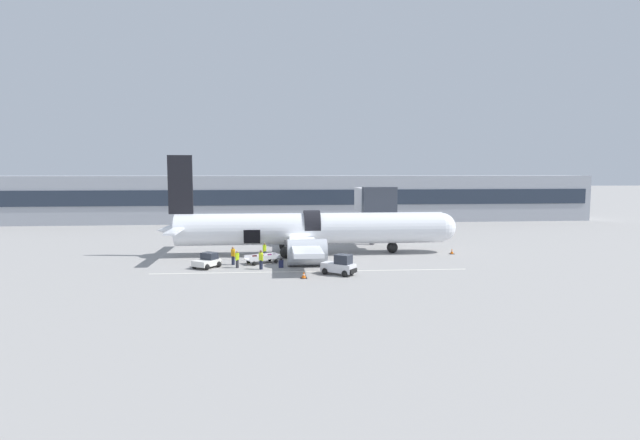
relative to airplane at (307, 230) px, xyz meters
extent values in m
plane|color=gray|center=(-1.16, -2.34, -2.63)|extent=(500.00, 500.00, 0.00)
cube|color=silver|center=(-0.31, -9.39, -2.62)|extent=(28.34, 0.67, 0.01)
cube|color=#9EA3AD|center=(-1.16, 36.69, 1.46)|extent=(109.65, 9.43, 8.17)
cube|color=#232D3D|center=(-1.16, 31.91, 1.86)|extent=(107.46, 0.16, 2.61)
cylinder|color=#4C4C51|center=(8.35, 6.29, -0.64)|extent=(0.60, 0.60, 3.97)
cube|color=silver|center=(8.35, 6.29, 2.79)|extent=(2.91, 9.21, 2.91)
cube|color=#333842|center=(8.35, 2.28, 2.79)|extent=(3.78, 1.60, 3.49)
cylinder|color=white|center=(0.46, 0.00, 0.16)|extent=(28.67, 3.36, 3.36)
sphere|color=white|center=(14.80, 0.00, 0.16)|extent=(3.19, 3.19, 3.19)
cone|color=white|center=(-13.87, 0.00, 0.16)|extent=(3.87, 3.09, 3.09)
cylinder|color=black|center=(0.46, -0.03, 0.46)|extent=(1.72, 3.37, 3.37)
cube|color=black|center=(-13.24, 0.00, 4.90)|extent=(2.52, 0.28, 6.13)
cube|color=white|center=(-13.22, -3.30, 0.49)|extent=(1.08, 6.61, 0.20)
cube|color=white|center=(-13.22, 3.31, 0.49)|extent=(1.08, 6.61, 0.20)
cube|color=white|center=(-0.68, -6.40, -0.77)|extent=(2.58, 11.80, 0.40)
cube|color=white|center=(-0.68, 6.41, -0.77)|extent=(2.58, 11.80, 0.40)
cylinder|color=#B2B7BF|center=(-0.48, -6.63, -1.34)|extent=(3.70, 2.52, 2.52)
cylinder|color=#B2B7BF|center=(-0.48, 6.64, -1.34)|extent=(3.70, 2.52, 2.52)
cube|color=black|center=(-5.84, -1.66, -0.43)|extent=(1.70, 0.12, 1.40)
cylinder|color=#56565B|center=(9.35, 0.00, -1.35)|extent=(0.22, 0.22, 1.34)
sphere|color=black|center=(9.35, 0.00, -2.02)|extent=(1.21, 1.21, 1.21)
cylinder|color=#56565B|center=(-2.40, -2.38, -1.35)|extent=(0.22, 0.22, 1.34)
sphere|color=black|center=(-2.40, -2.38, -2.02)|extent=(1.21, 1.21, 1.21)
cylinder|color=#56565B|center=(-2.40, 2.38, -1.35)|extent=(0.22, 0.22, 1.34)
sphere|color=black|center=(-2.40, 2.38, -2.02)|extent=(1.21, 1.21, 1.21)
cube|color=silver|center=(1.93, -10.91, -2.02)|extent=(3.06, 2.76, 0.75)
cube|color=#232833|center=(2.33, -11.22, -1.24)|extent=(1.68, 1.64, 0.81)
cube|color=black|center=(3.11, -11.82, -2.17)|extent=(0.79, 0.97, 0.37)
sphere|color=black|center=(2.34, -11.98, -2.35)|extent=(0.56, 0.56, 0.56)
sphere|color=black|center=(3.07, -11.04, -2.35)|extent=(0.56, 0.56, 0.56)
sphere|color=black|center=(0.79, -10.78, -2.35)|extent=(0.56, 0.56, 0.56)
sphere|color=black|center=(1.52, -9.83, -2.35)|extent=(0.56, 0.56, 0.56)
cube|color=silver|center=(-9.83, -6.80, -2.13)|extent=(2.64, 2.81, 0.52)
cube|color=#232833|center=(-9.60, -6.47, -1.56)|extent=(1.70, 1.63, 0.62)
cube|color=black|center=(-9.13, -5.81, -2.23)|extent=(1.23, 0.92, 0.26)
sphere|color=black|center=(-8.76, -6.59, -2.35)|extent=(0.56, 0.56, 0.56)
sphere|color=black|center=(-9.99, -5.72, -2.35)|extent=(0.56, 0.56, 0.56)
sphere|color=black|center=(-9.68, -7.88, -2.35)|extent=(0.56, 0.56, 0.56)
sphere|color=black|center=(-10.90, -7.01, -2.35)|extent=(0.56, 0.56, 0.56)
cube|color=silver|center=(-4.74, -4.98, -2.16)|extent=(3.55, 2.70, 0.05)
cube|color=silver|center=(-3.30, -4.25, -1.96)|extent=(0.67, 1.24, 0.35)
cube|color=silver|center=(-4.45, -5.56, -1.96)|extent=(2.91, 1.52, 0.35)
cube|color=silver|center=(-5.04, -4.40, -1.96)|extent=(2.91, 1.52, 0.35)
cube|color=#333338|center=(-2.87, -4.03, -2.36)|extent=(0.84, 0.48, 0.06)
sphere|color=black|center=(-3.41, -5.06, -2.43)|extent=(0.40, 0.40, 0.40)
sphere|color=black|center=(-4.02, -3.85, -2.43)|extent=(0.40, 0.40, 0.40)
sphere|color=black|center=(-5.46, -6.11, -2.43)|extent=(0.40, 0.40, 0.40)
sphere|color=black|center=(-6.08, -4.90, -2.43)|extent=(0.40, 0.40, 0.40)
cube|color=#4C1E1E|center=(-5.46, -5.24, -1.96)|extent=(0.46, 0.29, 0.36)
cube|color=#721951|center=(-4.77, -5.21, -1.96)|extent=(0.44, 0.39, 0.35)
cube|color=#721951|center=(-4.03, -4.77, -1.95)|extent=(0.40, 0.33, 0.37)
cylinder|color=#1E2338|center=(-7.50, -5.47, -2.20)|extent=(0.43, 0.43, 0.85)
cylinder|color=orange|center=(-7.50, -5.47, -1.44)|extent=(0.55, 0.55, 0.67)
sphere|color=#9E7556|center=(-7.50, -5.47, -0.99)|extent=(0.24, 0.24, 0.24)
cylinder|color=orange|center=(-7.63, -5.28, -1.52)|extent=(0.18, 0.18, 0.62)
cylinder|color=orange|center=(-7.36, -5.67, -1.52)|extent=(0.18, 0.18, 0.62)
cylinder|color=#2D2D33|center=(-6.99, -7.06, -2.24)|extent=(0.37, 0.37, 0.77)
cylinder|color=#B7E019|center=(-6.99, -7.06, -1.56)|extent=(0.47, 0.47, 0.60)
sphere|color=#9E7556|center=(-6.99, -7.06, -1.15)|extent=(0.21, 0.21, 0.21)
cylinder|color=#B7E019|center=(-6.91, -6.86, -1.62)|extent=(0.15, 0.15, 0.56)
cylinder|color=#B7E019|center=(-7.08, -7.26, -1.62)|extent=(0.15, 0.15, 0.56)
cylinder|color=#1E2338|center=(-4.55, -2.31, -2.24)|extent=(0.37, 0.37, 0.78)
cylinder|color=#B7E019|center=(-4.55, -2.31, -1.54)|extent=(0.47, 0.47, 0.61)
sphere|color=brown|center=(-4.55, -2.31, -1.13)|extent=(0.22, 0.22, 0.22)
cylinder|color=#B7E019|center=(-4.48, -2.11, -1.61)|extent=(0.15, 0.15, 0.56)
cylinder|color=#B7E019|center=(-4.63, -2.51, -1.61)|extent=(0.15, 0.15, 0.56)
cylinder|color=#1E2338|center=(-4.79, -7.97, -2.20)|extent=(0.44, 0.44, 0.86)
cylinder|color=#CCE523|center=(-4.79, -7.97, -1.43)|extent=(0.56, 0.56, 0.68)
sphere|color=brown|center=(-4.79, -7.97, -0.98)|extent=(0.24, 0.24, 0.24)
cylinder|color=#CCE523|center=(-4.64, -8.16, -1.51)|extent=(0.18, 0.18, 0.62)
cylinder|color=#CCE523|center=(-4.93, -7.78, -1.51)|extent=(0.18, 0.18, 0.62)
cube|color=#1E2347|center=(-2.96, -7.33, -2.28)|extent=(0.47, 0.29, 0.69)
cube|color=black|center=(-2.96, -7.33, -1.88)|extent=(0.28, 0.11, 0.12)
cube|color=black|center=(15.60, -1.37, -2.61)|extent=(0.50, 0.50, 0.03)
cone|color=orange|center=(15.60, -1.37, -2.33)|extent=(0.37, 0.37, 0.60)
cylinder|color=white|center=(15.60, -1.37, -2.30)|extent=(0.21, 0.21, 0.07)
cube|color=black|center=(-1.14, -12.17, -2.61)|extent=(0.56, 0.56, 0.03)
cone|color=orange|center=(-1.14, -12.17, -2.35)|extent=(0.41, 0.41, 0.56)
cylinder|color=white|center=(-1.14, -12.17, -2.32)|extent=(0.24, 0.24, 0.07)
camera|label=1|loc=(-3.67, -53.12, 6.25)|focal=28.00mm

